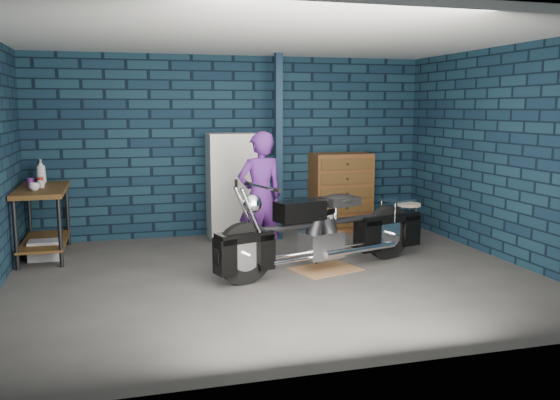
# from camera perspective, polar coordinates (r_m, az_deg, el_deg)

# --- Properties ---
(ground) EXTENTS (6.00, 6.00, 0.00)m
(ground) POSITION_cam_1_polar(r_m,az_deg,el_deg) (6.87, -0.25, -7.43)
(ground) COLOR #494744
(ground) RESTS_ON ground
(room_walls) EXTENTS (6.02, 5.01, 2.71)m
(room_walls) POSITION_cam_1_polar(r_m,az_deg,el_deg) (7.13, -1.45, 8.66)
(room_walls) COLOR #0E1F31
(room_walls) RESTS_ON ground
(support_post) EXTENTS (0.10, 0.10, 2.70)m
(support_post) POSITION_cam_1_polar(r_m,az_deg,el_deg) (8.64, -0.14, 5.03)
(support_post) COLOR #122438
(support_post) RESTS_ON ground
(workbench) EXTENTS (0.60, 1.40, 0.91)m
(workbench) POSITION_cam_1_polar(r_m,az_deg,el_deg) (8.30, -21.79, -2.00)
(workbench) COLOR brown
(workbench) RESTS_ON ground
(drip_mat) EXTENTS (0.90, 0.77, 0.01)m
(drip_mat) POSITION_cam_1_polar(r_m,az_deg,el_deg) (7.21, 4.40, -6.64)
(drip_mat) COLOR #90603F
(drip_mat) RESTS_ON ground
(motorcycle) EXTENTS (2.56, 1.35, 1.09)m
(motorcycle) POSITION_cam_1_polar(r_m,az_deg,el_deg) (7.09, 4.45, -2.42)
(motorcycle) COLOR black
(motorcycle) RESTS_ON ground
(person) EXTENTS (0.66, 0.49, 1.64)m
(person) POSITION_cam_1_polar(r_m,az_deg,el_deg) (7.45, -1.91, 0.31)
(person) COLOR #4E1E71
(person) RESTS_ON ground
(storage_bin) EXTENTS (0.40, 0.29, 0.25)m
(storage_bin) POSITION_cam_1_polar(r_m,az_deg,el_deg) (8.19, -21.66, -4.50)
(storage_bin) COLOR #93969C
(storage_bin) RESTS_ON ground
(locker) EXTENTS (0.73, 0.52, 1.56)m
(locker) POSITION_cam_1_polar(r_m,az_deg,el_deg) (8.83, -4.57, 1.36)
(locker) COLOR silver
(locker) RESTS_ON ground
(tool_chest) EXTENTS (0.92, 0.51, 1.23)m
(tool_chest) POSITION_cam_1_polar(r_m,az_deg,el_deg) (9.33, 5.88, 0.72)
(tool_chest) COLOR brown
(tool_chest) RESTS_ON ground
(shop_stool) EXTENTS (0.42, 0.42, 0.59)m
(shop_stool) POSITION_cam_1_polar(r_m,az_deg,el_deg) (8.60, 12.26, -2.27)
(shop_stool) COLOR beige
(shop_stool) RESTS_ON ground
(cup_a) EXTENTS (0.14, 0.14, 0.10)m
(cup_a) POSITION_cam_1_polar(r_m,az_deg,el_deg) (7.96, -22.57, 1.19)
(cup_a) COLOR beige
(cup_a) RESTS_ON workbench
(cup_b) EXTENTS (0.11, 0.11, 0.09)m
(cup_b) POSITION_cam_1_polar(r_m,az_deg,el_deg) (8.19, -21.98, 1.41)
(cup_b) COLOR beige
(cup_b) RESTS_ON workbench
(mug_purple) EXTENTS (0.11, 0.11, 0.12)m
(mug_purple) POSITION_cam_1_polar(r_m,az_deg,el_deg) (8.32, -22.91, 1.55)
(mug_purple) COLOR #5A1A6B
(mug_purple) RESTS_ON workbench
(mug_red) EXTENTS (0.11, 0.11, 0.12)m
(mug_red) POSITION_cam_1_polar(r_m,az_deg,el_deg) (8.38, -22.09, 1.64)
(mug_red) COLOR maroon
(mug_red) RESTS_ON workbench
(bottle) EXTENTS (0.17, 0.17, 0.34)m
(bottle) POSITION_cam_1_polar(r_m,az_deg,el_deg) (8.67, -22.02, 2.59)
(bottle) COLOR #93969C
(bottle) RESTS_ON workbench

